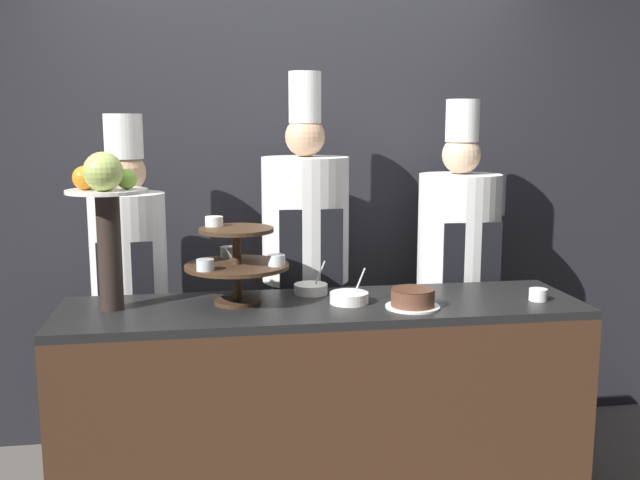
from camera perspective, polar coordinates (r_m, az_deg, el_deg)
wall_back at (r=3.79m, az=-2.01°, el=5.19°), size 10.00×0.06×2.80m
buffet_counter at (r=3.09m, az=0.30°, el=-13.57°), size 2.15×0.57×0.94m
tiered_stand at (r=2.93m, az=-6.73°, el=-1.49°), size 0.43×0.43×0.36m
fruit_pedestal at (r=2.88m, az=-16.76°, el=2.54°), size 0.31×0.31×0.63m
cake_round at (r=2.90m, az=7.43°, el=-4.68°), size 0.22×0.22×0.08m
cup_white at (r=3.13m, az=17.05°, el=-4.20°), size 0.08×0.08×0.05m
serving_bowl_near at (r=2.95m, az=2.35°, el=-4.63°), size 0.16×0.16×0.15m
serving_bowl_far at (r=3.11m, az=-0.74°, el=-3.92°), size 0.15×0.15×0.15m
chef_left at (r=3.46m, az=-14.97°, el=-3.09°), size 0.35×0.35×1.72m
chef_center_left at (r=3.45m, az=-1.20°, el=-1.46°), size 0.42×0.42×1.91m
chef_center_right at (r=3.65m, az=10.98°, el=-1.95°), size 0.41×0.41×1.79m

